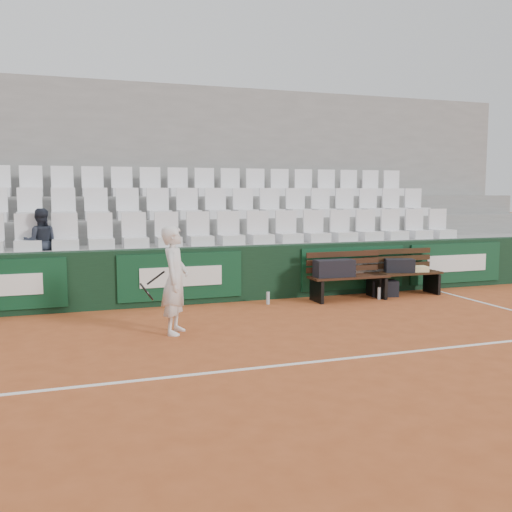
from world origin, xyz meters
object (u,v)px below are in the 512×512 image
Objects in this scene: sports_bag_left at (334,268)px; tennis_player at (175,280)px; sports_bag_right at (399,266)px; spectator_c at (40,216)px; water_bottle_near at (268,298)px; water_bottle_far at (379,293)px; bench_left at (349,288)px; sports_bag_ground at (384,288)px; bench_right at (403,284)px.

tennis_player is at bearing -155.77° from sports_bag_left.
spectator_c is at bearing 171.01° from sports_bag_right.
water_bottle_near is 0.99× the size of water_bottle_far.
sports_bag_left is 5.26m from spectator_c.
bench_left reaches higher than sports_bag_ground.
sports_bag_ground is 0.43× the size of spectator_c.
bench_right is (1.24, 0.09, 0.00)m from bench_left.
spectator_c is (-5.04, 1.15, 0.98)m from sports_bag_left.
water_bottle_far reaches higher than water_bottle_near.
bench_left is at bearing -3.21° from water_bottle_near.
tennis_player is (-4.77, -1.55, 0.54)m from bench_right.
sports_bag_left is at bearing -177.52° from bench_left.
bench_right reaches higher than water_bottle_near.
water_bottle_near is (-1.56, 0.09, -0.11)m from bench_left.
water_bottle_near is (-2.72, -0.02, -0.47)m from sports_bag_right.
water_bottle_far is at bearing 169.71° from spectator_c.
bench_right is 2.81m from water_bottle_near.
sports_bag_left is 3.22× the size of water_bottle_far.
bench_right is at bearing 18.85° from water_bottle_far.
water_bottle_far is 0.15× the size of tennis_player.
bench_left is 1.29× the size of spectator_c.
bench_left is 2.06× the size of sports_bag_left.
tennis_player is at bearing -157.51° from bench_left.
tennis_player reaches higher than sports_bag_ground.
spectator_c reaches higher than tennis_player.
water_bottle_far is at bearing -161.15° from bench_right.
sports_bag_left is at bearing -4.63° from water_bottle_near.
sports_bag_right is 0.79m from water_bottle_far.
water_bottle_near is (-2.80, -0.00, -0.11)m from bench_right.
sports_bag_ground is at bearing 0.47° from water_bottle_near.
bench_right is 6.70× the size of water_bottle_near.
tennis_player is at bearing -141.75° from water_bottle_near.
bench_right is 0.43m from sports_bag_ground.
tennis_player is at bearing -160.16° from sports_bag_ground.
sports_bag_left reaches higher than bench_left.
sports_bag_right is 4.94m from tennis_player.
bench_right is at bearing 172.87° from spectator_c.
water_bottle_near is at bearing 38.25° from tennis_player.
spectator_c reaches higher than bench_left.
spectator_c is (-6.17, 1.03, 1.43)m from sports_bag_ground.
water_bottle_far is at bearing 17.87° from tennis_player.
spectator_c is (-3.79, 1.05, 1.47)m from water_bottle_near.
water_bottle_far is 0.19× the size of spectator_c.
spectator_c is at bearing 167.99° from bench_left.
water_bottle_near is 2.14m from water_bottle_far.
bench_right reaches higher than water_bottle_far.
sports_bag_ground is 2.20× the size of water_bottle_far.
sports_bag_ground is at bearing 177.58° from bench_right.
sports_bag_ground is 0.36m from water_bottle_far.
bench_right reaches higher than sports_bag_ground.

